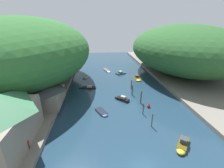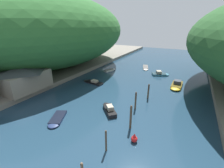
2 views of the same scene
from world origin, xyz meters
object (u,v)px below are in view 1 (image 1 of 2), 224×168
boat_open_rowboat (121,99)px  boat_moored_right (88,87)px  boat_far_right_bank (102,112)px  person_on_quay (28,143)px  boat_near_quay (137,78)px  boat_white_cruiser (121,73)px  channel_buoy_near (149,106)px  boat_navy_launch (183,145)px  boathouse_shed (46,95)px  person_by_boathouse (54,98)px  boat_far_upstream (107,71)px  boat_small_dinghy (86,77)px

boat_open_rowboat → boat_moored_right: (-9.52, 9.03, -0.15)m
boat_far_right_bank → person_on_quay: bearing=14.7°
boat_near_quay → boat_white_cruiser: boat_near_quay is taller
boat_near_quay → channel_buoy_near: (-2.55, -20.38, 0.04)m
boat_moored_right → channel_buoy_near: 20.66m
boat_open_rowboat → channel_buoy_near: bearing=-82.5°
boat_navy_launch → boat_moored_right: size_ratio=0.78×
boathouse_shed → boat_open_rowboat: bearing=5.9°
boat_navy_launch → boat_far_right_bank: (-12.83, 11.77, -0.28)m
boat_navy_launch → boat_white_cruiser: size_ratio=0.87×
boat_far_right_bank → boat_moored_right: (-4.06, 14.94, 0.08)m
boat_navy_launch → person_by_boathouse: 29.96m
boat_far_right_bank → boat_open_rowboat: (5.46, 5.91, 0.23)m
boat_navy_launch → person_by_boathouse: size_ratio=2.55×
channel_buoy_near → person_on_quay: person_on_quay is taller
boat_navy_launch → boat_far_upstream: size_ratio=0.68×
boat_white_cruiser → boat_open_rowboat: 23.04m
channel_buoy_near → boat_small_dinghy: bearing=124.2°
boat_far_right_bank → person_by_boathouse: 13.06m
boat_moored_right → channel_buoy_near: size_ratio=4.63×
boathouse_shed → boat_far_upstream: boathouse_shed is taller
boat_far_upstream → boat_open_rowboat: boat_open_rowboat is taller
boat_white_cruiser → person_on_quay: person_on_quay is taller
boat_far_upstream → boat_open_rowboat: (1.95, -27.53, 0.22)m
person_on_quay → channel_buoy_near: bearing=-84.9°
boat_far_upstream → channel_buoy_near: bearing=86.5°
boat_far_upstream → boat_small_dinghy: (-8.64, -7.67, 0.06)m
boat_moored_right → boat_near_quay: bearing=-64.3°
channel_buoy_near → boat_navy_launch: bearing=-84.1°
boat_far_right_bank → boat_small_dinghy: size_ratio=1.19×
boat_moored_right → channel_buoy_near: bearing=-126.0°
boat_far_right_bank → person_on_quay: (-11.83, -10.37, 1.73)m
boat_small_dinghy → boathouse_shed: bearing=-87.4°
boat_navy_launch → boat_open_rowboat: bearing=-27.8°
boathouse_shed → boat_open_rowboat: size_ratio=2.25×
boat_small_dinghy → person_by_boathouse: size_ratio=2.26×
boat_small_dinghy → boat_open_rowboat: 22.51m
boat_moored_right → boat_small_dinghy: bearing=10.9°
boat_navy_launch → boat_white_cruiser: 40.60m
boat_far_right_bank → person_by_boathouse: bearing=-49.5°
boat_navy_launch → channel_buoy_near: size_ratio=3.61×
boat_navy_launch → person_on_quay: 24.74m
person_on_quay → boat_moored_right: bearing=-38.6°
boat_far_right_bank → channel_buoy_near: channel_buoy_near is taller
boat_far_upstream → boat_far_right_bank: size_ratio=1.40×
boat_far_right_bank → channel_buoy_near: 11.57m
person_on_quay → boat_near_quay: bearing=-60.4°
boat_near_quay → boat_moored_right: boat_near_quay is taller
channel_buoy_near → boat_far_upstream: bearing=104.0°
boat_small_dinghy → channel_buoy_near: (16.62, -24.43, 0.22)m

